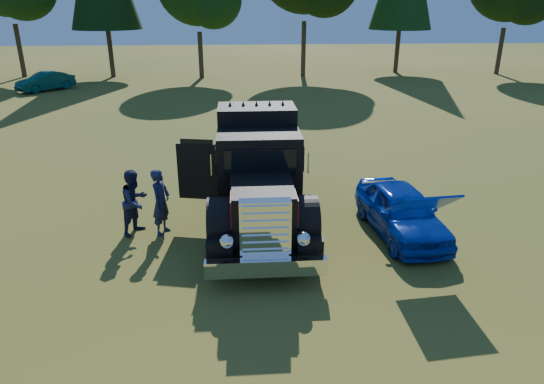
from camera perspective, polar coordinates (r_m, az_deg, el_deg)
The scene contains 6 objects.
ground at distance 10.82m, azimuth 3.10°, elevation -9.60°, with size 120.00×120.00×0.00m, color #394D16.
diamond_t_truck at distance 12.67m, azimuth -1.62°, elevation 1.66°, with size 3.36×7.16×3.00m.
hotrod_coupe at distance 12.72m, azimuth 14.99°, elevation -2.16°, with size 1.81×4.11×1.89m.
spectator_near at distance 12.55m, azimuth -12.93°, elevation -1.15°, with size 0.63×0.41×1.72m, color #20264A.
spectator_far at distance 12.77m, azimuth -15.82°, elevation -1.10°, with size 0.82×0.64×1.69m, color navy.
distant_teal_car at distance 36.25m, azimuth -25.10°, elevation 11.70°, with size 1.29×3.69×1.22m, color #0B3542.
Camera 1 is at (-1.22, -9.18, 5.59)m, focal length 32.00 mm.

